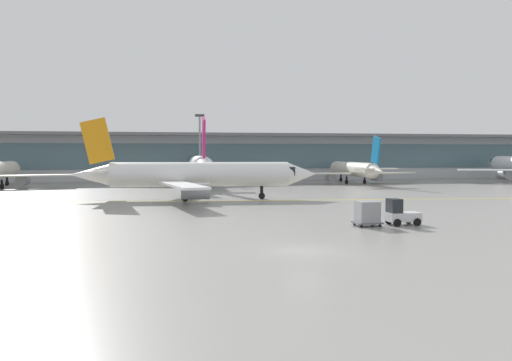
% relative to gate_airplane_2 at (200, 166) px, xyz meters
% --- Properties ---
extents(ground_plane, '(400.00, 400.00, 0.00)m').
position_rel_gate_airplane_2_xyz_m(ground_plane, '(1.40, -62.04, -3.34)').
color(ground_plane, gray).
extents(taxiway_centreline_stripe, '(109.57, 10.43, 0.01)m').
position_rel_gate_airplane_2_xyz_m(taxiway_centreline_stripe, '(-2.05, -30.08, -3.34)').
color(taxiway_centreline_stripe, yellow).
rests_on(taxiway_centreline_stripe, ground_plane).
extents(terminal_concourse, '(203.81, 11.00, 9.60)m').
position_rel_gate_airplane_2_xyz_m(terminal_concourse, '(1.40, 16.77, 1.57)').
color(terminal_concourse, '#B2B7BC').
rests_on(terminal_concourse, ground_plane).
extents(gate_airplane_2, '(31.30, 33.61, 11.15)m').
position_rel_gate_airplane_2_xyz_m(gate_airplane_2, '(0.00, 0.00, 0.00)').
color(gate_airplane_2, white).
rests_on(gate_airplane_2, ground_plane).
extents(gate_airplane_3, '(23.99, 25.72, 8.54)m').
position_rel_gate_airplane_2_xyz_m(gate_airplane_3, '(28.23, -0.60, -0.78)').
color(gate_airplane_3, silver).
rests_on(gate_airplane_3, ground_plane).
extents(taxiing_regional_jet, '(29.87, 27.65, 9.89)m').
position_rel_gate_airplane_2_xyz_m(taxiing_regional_jet, '(-2.43, -28.05, -0.38)').
color(taxiing_regional_jet, white).
rests_on(taxiing_regional_jet, ground_plane).
extents(baggage_tug, '(2.64, 1.68, 2.10)m').
position_rel_gate_airplane_2_xyz_m(baggage_tug, '(11.77, -53.06, -2.45)').
color(baggage_tug, silver).
rests_on(baggage_tug, ground_plane).
extents(cargo_dolly_lead, '(2.14, 1.66, 1.94)m').
position_rel_gate_airplane_2_xyz_m(cargo_dolly_lead, '(8.97, -53.13, -2.29)').
color(cargo_dolly_lead, '#595B60').
rests_on(cargo_dolly_lead, ground_plane).
extents(apron_light_mast_1, '(1.80, 0.36, 13.03)m').
position_rel_gate_airplane_2_xyz_m(apron_light_mast_1, '(0.72, 8.78, 3.85)').
color(apron_light_mast_1, gray).
rests_on(apron_light_mast_1, ground_plane).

